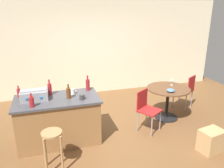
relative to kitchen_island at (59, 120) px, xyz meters
name	(u,v)px	position (x,y,z in m)	size (l,w,h in m)	color
ground_plane	(116,130)	(1.17, 0.05, -0.45)	(8.80, 8.80, 0.00)	brown
back_wall	(91,48)	(1.17, 2.47, 0.90)	(8.00, 0.10, 2.70)	beige
kitchen_island	(59,120)	(0.00, 0.00, 0.00)	(1.54, 0.82, 0.89)	olive
wooden_stool	(52,143)	(-0.15, -0.81, 0.04)	(0.32, 0.32, 0.67)	#A37A4C
dining_table	(168,95)	(2.47, 0.26, 0.12)	(0.97, 0.97, 0.74)	black
folding_chair_near	(186,89)	(3.21, 0.62, 0.07)	(0.55, 0.55, 0.87)	maroon
folding_chair_far	(147,108)	(1.77, -0.11, 0.07)	(0.55, 0.55, 0.86)	maroon
toolbox	(34,95)	(-0.39, 0.03, 0.54)	(0.47, 0.28, 0.20)	gray
bottle_0	(88,85)	(0.63, 0.26, 0.56)	(0.08, 0.08, 0.31)	maroon
bottle_1	(19,93)	(-0.66, 0.25, 0.53)	(0.07, 0.07, 0.23)	maroon
bottle_2	(69,93)	(0.21, -0.07, 0.55)	(0.08, 0.08, 0.27)	#603314
bottle_3	(50,89)	(-0.11, 0.22, 0.56)	(0.08, 0.08, 0.30)	maroon
bottle_4	(32,102)	(-0.42, -0.27, 0.54)	(0.08, 0.08, 0.24)	maroon
cup_0	(82,97)	(0.43, -0.20, 0.49)	(0.13, 0.09, 0.10)	#383838
cup_1	(73,91)	(0.31, 0.13, 0.49)	(0.12, 0.08, 0.11)	white
wine_glass	(172,81)	(2.65, 0.42, 0.40)	(0.07, 0.07, 0.14)	silver
serving_bowl	(171,90)	(2.39, 0.03, 0.33)	(0.18, 0.18, 0.07)	#4C7099
cardboard_box	(211,141)	(2.58, -1.12, -0.24)	(0.41, 0.31, 0.41)	tan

